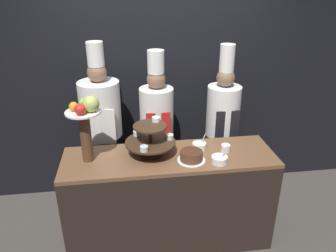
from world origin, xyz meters
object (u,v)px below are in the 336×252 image
(serving_bowl_near, at_px, (219,159))
(chef_center_left, at_px, (157,126))
(cup_white, at_px, (225,148))
(cake_round, at_px, (191,156))
(serving_bowl_far, at_px, (199,146))
(fruit_pedestal, at_px, (86,119))
(tiered_stand, at_px, (150,139))
(chef_center_right, at_px, (222,123))
(chef_left, at_px, (102,126))

(serving_bowl_near, bearing_deg, chef_center_left, 120.39)
(cup_white, xyz_separation_m, serving_bowl_near, (-0.11, -0.19, -0.00))
(cake_round, distance_m, serving_bowl_far, 0.24)
(fruit_pedestal, height_order, cake_round, fruit_pedestal)
(cup_white, height_order, serving_bowl_far, serving_bowl_far)
(tiered_stand, bearing_deg, serving_bowl_near, -21.62)
(serving_bowl_far, xyz_separation_m, chef_center_right, (0.37, 0.51, -0.02))
(tiered_stand, height_order, serving_bowl_near, tiered_stand)
(fruit_pedestal, distance_m, serving_bowl_near, 1.18)
(cup_white, bearing_deg, serving_bowl_far, 158.53)
(fruit_pedestal, bearing_deg, serving_bowl_near, -9.97)
(cake_round, bearing_deg, chef_center_left, 107.47)
(tiered_stand, relative_size, cake_round, 1.82)
(chef_center_right, bearing_deg, serving_bowl_far, -126.30)
(cake_round, relative_size, chef_left, 0.13)
(cake_round, distance_m, cup_white, 0.37)
(serving_bowl_near, bearing_deg, fruit_pedestal, 170.03)
(chef_center_left, bearing_deg, serving_bowl_far, -55.88)
(fruit_pedestal, xyz_separation_m, serving_bowl_far, (1.00, 0.08, -0.36))
(cake_round, distance_m, chef_left, 1.07)
(tiered_stand, distance_m, cup_white, 0.70)
(tiered_stand, bearing_deg, cup_white, -3.46)
(tiered_stand, bearing_deg, cake_round, -25.30)
(chef_left, bearing_deg, chef_center_right, 0.00)
(chef_left, bearing_deg, tiered_stand, -50.57)
(serving_bowl_near, bearing_deg, tiered_stand, 158.38)
(fruit_pedestal, relative_size, cake_round, 2.42)
(chef_center_left, bearing_deg, fruit_pedestal, -137.87)
(tiered_stand, distance_m, chef_left, 0.73)
(serving_bowl_near, relative_size, chef_center_left, 0.09)
(tiered_stand, relative_size, serving_bowl_near, 2.80)
(tiered_stand, distance_m, serving_bowl_far, 0.48)
(cake_round, relative_size, serving_bowl_near, 1.54)
(cup_white, distance_m, chef_center_right, 0.62)
(cup_white, height_order, chef_left, chef_left)
(fruit_pedestal, xyz_separation_m, cake_round, (0.88, -0.13, -0.35))
(chef_left, distance_m, chef_center_left, 0.57)
(chef_center_right, bearing_deg, chef_left, -180.00)
(chef_center_left, distance_m, chef_center_right, 0.72)
(cup_white, distance_m, chef_left, 1.29)
(fruit_pedestal, height_order, serving_bowl_far, fruit_pedestal)
(tiered_stand, bearing_deg, serving_bowl_far, 5.88)
(fruit_pedestal, bearing_deg, chef_left, 82.38)
(fruit_pedestal, xyz_separation_m, chef_left, (0.08, 0.59, -0.33))
(fruit_pedestal, bearing_deg, cup_white, -0.42)
(chef_center_left, bearing_deg, cup_white, -46.34)
(tiered_stand, relative_size, chef_center_left, 0.25)
(chef_center_right, bearing_deg, chef_center_left, 180.00)
(chef_center_left, bearing_deg, tiered_stand, -101.65)
(serving_bowl_far, relative_size, chef_left, 0.08)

